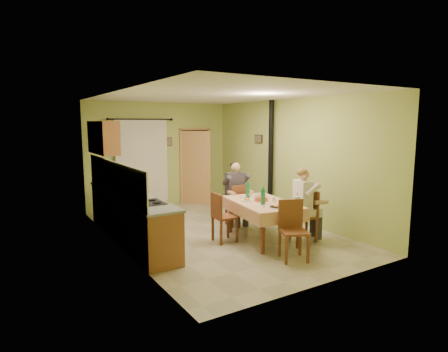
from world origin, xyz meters
TOP-DOWN VIEW (x-y plane):
  - floor at (0.00, 0.00)m, footprint 4.00×6.00m
  - room_shell at (0.00, 0.00)m, footprint 4.04×6.04m
  - kitchen_run at (-1.71, 0.40)m, footprint 0.64×3.64m
  - upper_cabinets at (-1.82, 1.70)m, footprint 0.35×1.40m
  - curtain at (-0.55, 2.90)m, footprint 1.70×0.07m
  - doorway at (0.99, 2.83)m, footprint 0.96×0.62m
  - dining_table at (0.48, -0.93)m, footprint 1.25×1.81m
  - tableware at (0.48, -1.04)m, footprint 0.69×1.61m
  - chair_far at (0.62, 0.20)m, footprint 0.41×0.41m
  - chair_near at (0.28, -2.05)m, footprint 0.56×0.56m
  - chair_right at (1.14, -1.39)m, footprint 0.51×0.51m
  - chair_left at (-0.20, -0.63)m, footprint 0.41×0.41m
  - man_far at (0.62, 0.21)m, footprint 0.61×0.50m
  - man_right at (1.13, -1.39)m, footprint 0.55×0.63m
  - stove_flue at (1.90, 0.60)m, footprint 0.24×0.24m
  - picture_back at (0.25, 2.97)m, footprint 0.19×0.03m
  - picture_right at (1.97, 1.20)m, footprint 0.03×0.31m

SIDE VIEW (x-z plane):
  - floor at x=0.00m, z-range -0.01..0.01m
  - chair_far at x=0.62m, z-range -0.18..0.75m
  - chair_left at x=-0.20m, z-range -0.19..0.77m
  - chair_right at x=1.14m, z-range -0.20..0.78m
  - chair_near at x=0.28m, z-range -0.20..0.78m
  - dining_table at x=0.48m, z-range 0.00..0.76m
  - kitchen_run at x=-1.71m, z-range -0.30..1.26m
  - tableware at x=0.48m, z-range 0.66..0.99m
  - man_far at x=0.62m, z-range 0.18..1.57m
  - man_right at x=1.13m, z-range 0.18..1.57m
  - stove_flue at x=1.90m, z-range -0.38..2.42m
  - doorway at x=0.99m, z-range -0.02..2.13m
  - curtain at x=-0.55m, z-range 0.15..2.37m
  - picture_back at x=0.25m, z-range 1.64..1.86m
  - room_shell at x=0.00m, z-range 0.41..3.23m
  - picture_right at x=1.97m, z-range 1.75..1.96m
  - upper_cabinets at x=-1.82m, z-range 1.60..2.30m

